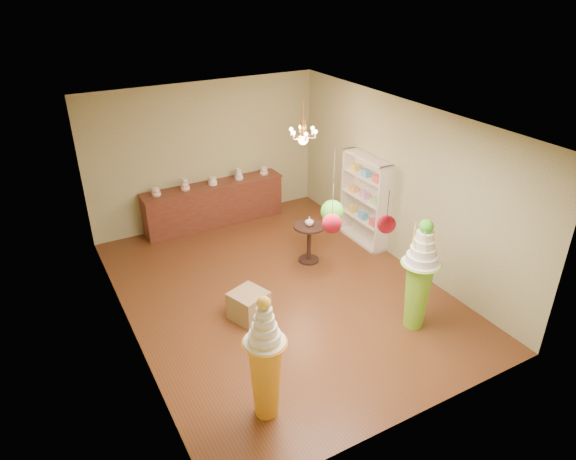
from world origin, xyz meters
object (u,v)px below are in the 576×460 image
pedestal_green (419,282)px  sideboard (214,204)px  pedestal_orange (265,369)px  round_table (309,238)px

pedestal_green → sideboard: (-1.37, 4.81, -0.32)m
pedestal_orange → sideboard: (1.43, 5.26, -0.23)m
pedestal_orange → sideboard: bearing=74.8°
sideboard → pedestal_orange: bearing=-105.2°
pedestal_green → pedestal_orange: (-2.80, -0.46, -0.09)m
pedestal_green → pedestal_orange: bearing=-170.7°
pedestal_green → round_table: bearing=99.4°
pedestal_orange → round_table: pedestal_orange is taller
pedestal_green → pedestal_orange: size_ratio=1.05×
pedestal_green → round_table: pedestal_green is taller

